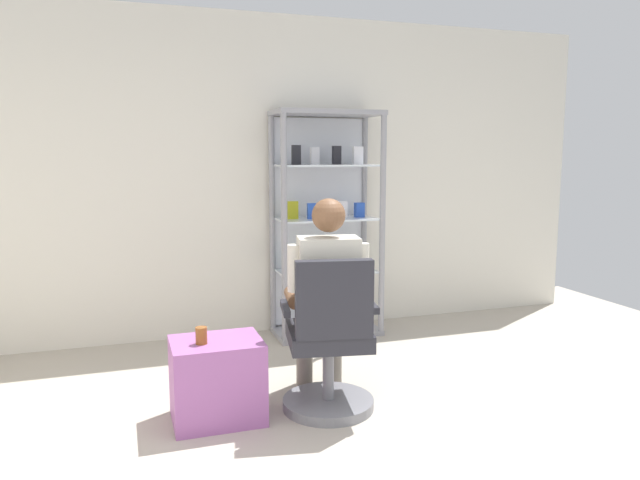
% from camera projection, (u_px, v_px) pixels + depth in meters
% --- Properties ---
extents(back_wall, '(6.00, 0.10, 2.70)m').
position_uv_depth(back_wall, '(272.00, 177.00, 5.17)').
color(back_wall, silver).
rests_on(back_wall, ground).
extents(display_cabinet_main, '(0.90, 0.45, 1.90)m').
position_uv_depth(display_cabinet_main, '(324.00, 222.00, 5.13)').
color(display_cabinet_main, gray).
rests_on(display_cabinet_main, ground).
extents(office_chair, '(0.60, 0.57, 0.96)m').
position_uv_depth(office_chair, '(330.00, 349.00, 3.57)').
color(office_chair, slate).
rests_on(office_chair, ground).
extents(seated_shopkeeper, '(0.54, 0.61, 1.29)m').
position_uv_depth(seated_shopkeeper, '(326.00, 291.00, 3.68)').
color(seated_shopkeeper, slate).
rests_on(seated_shopkeeper, ground).
extents(storage_crate, '(0.52, 0.41, 0.48)m').
position_uv_depth(storage_crate, '(217.00, 380.00, 3.49)').
color(storage_crate, '#9E599E').
rests_on(storage_crate, ground).
extents(tea_glass, '(0.07, 0.07, 0.10)m').
position_uv_depth(tea_glass, '(201.00, 335.00, 3.38)').
color(tea_glass, brown).
rests_on(tea_glass, storage_crate).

